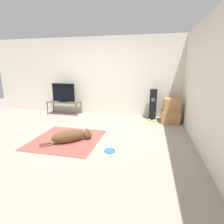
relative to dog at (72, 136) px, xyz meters
name	(u,v)px	position (x,y,z in m)	size (l,w,h in m)	color
ground_plane	(79,136)	(0.02, 0.36, -0.14)	(12.00, 12.00, 0.00)	#9E9384
wall_back	(102,77)	(0.02, 2.46, 1.13)	(8.00, 0.06, 2.55)	silver
wall_right	(205,85)	(2.62, 0.36, 1.13)	(0.06, 8.00, 2.55)	silver
area_rug	(67,139)	(-0.17, 0.10, -0.14)	(1.47, 1.46, 0.01)	#934C42
dog	(72,136)	(0.00, 0.00, 0.00)	(0.91, 0.75, 0.27)	brown
frisbee	(110,151)	(0.91, -0.25, -0.13)	(0.21, 0.21, 0.03)	blue
cardboard_box_lower	(170,117)	(2.23, 1.93, 0.04)	(0.51, 0.45, 0.36)	#A87A4C
cardboard_box_upper	(171,104)	(2.24, 1.93, 0.40)	(0.44, 0.39, 0.36)	#A87A4C
floor_speaker	(153,104)	(1.72, 2.18, 0.33)	(0.21, 0.22, 0.95)	black
tv_stand	(64,103)	(-1.27, 2.14, 0.25)	(1.13, 0.45, 0.44)	brown
tv	(63,93)	(-1.27, 2.14, 0.60)	(0.80, 0.20, 0.62)	black
tennis_ball_by_boxes	(154,120)	(1.78, 1.93, -0.11)	(0.07, 0.07, 0.07)	#C6E033
tennis_ball_near_speaker	(155,121)	(1.79, 1.85, -0.11)	(0.07, 0.07, 0.07)	#C6E033
tennis_ball_loose_on_carpet	(149,120)	(1.64, 1.96, -0.11)	(0.07, 0.07, 0.07)	#C6E033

